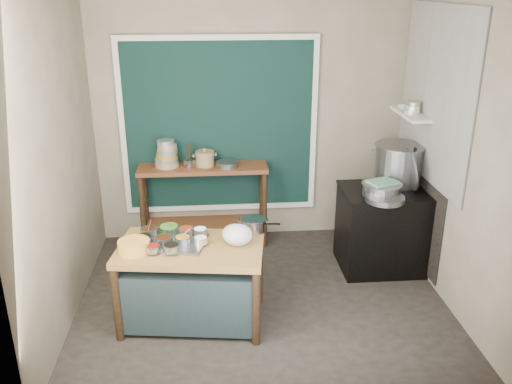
{
  "coord_description": "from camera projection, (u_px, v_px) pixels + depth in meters",
  "views": [
    {
      "loc": [
        -0.43,
        -4.52,
        2.87
      ],
      "look_at": [
        -0.03,
        0.25,
        1.02
      ],
      "focal_mm": 38.0,
      "sensor_mm": 36.0,
      "label": 1
    }
  ],
  "objects": [
    {
      "name": "tile_panel",
      "position": [
        435.0,
        96.0,
        5.25
      ],
      "size": [
        0.02,
        1.7,
        1.7
      ],
      "primitive_type": "cube",
      "color": "#B2B2AA",
      "rests_on": "right_wall"
    },
    {
      "name": "utensil_cup",
      "position": [
        189.0,
        163.0,
        6.04
      ],
      "size": [
        0.15,
        0.15,
        0.09
      ],
      "primitive_type": "cylinder",
      "rotation": [
        0.0,
        0.0,
        0.03
      ],
      "color": "gray",
      "rests_on": "back_counter"
    },
    {
      "name": "floor",
      "position": [
        262.0,
        299.0,
        5.28
      ],
      "size": [
        3.5,
        3.0,
        0.02
      ],
      "primitive_type": "cube",
      "color": "#2D2822",
      "rests_on": "ground"
    },
    {
      "name": "stove_top",
      "position": [
        387.0,
        191.0,
        5.57
      ],
      "size": [
        0.92,
        0.69,
        0.03
      ],
      "primitive_type": "cube",
      "color": "black",
      "rests_on": "stove_block"
    },
    {
      "name": "curtain_frame",
      "position": [
        219.0,
        127.0,
        6.11
      ],
      "size": [
        2.22,
        0.03,
        2.02
      ],
      "primitive_type": null,
      "color": "beige",
      "rests_on": "back_wall"
    },
    {
      "name": "condiment_bowls",
      "position": [
        169.0,
        237.0,
        4.71
      ],
      "size": [
        0.63,
        0.51,
        0.07
      ],
      "color": "gray",
      "rests_on": "condiment_tray"
    },
    {
      "name": "plastic_bag_a",
      "position": [
        238.0,
        235.0,
        4.66
      ],
      "size": [
        0.29,
        0.26,
        0.19
      ],
      "primitive_type": "ellipsoid",
      "rotation": [
        0.0,
        0.0,
        0.21
      ],
      "color": "white",
      "rests_on": "prep_table"
    },
    {
      "name": "back_wall",
      "position": [
        250.0,
        121.0,
        6.17
      ],
      "size": [
        3.5,
        0.02,
        2.8
      ],
      "primitive_type": "cube",
      "color": "gray",
      "rests_on": "floor"
    },
    {
      "name": "saucepan",
      "position": [
        253.0,
        225.0,
        4.93
      ],
      "size": [
        0.25,
        0.25,
        0.13
      ],
      "primitive_type": null,
      "rotation": [
        0.0,
        0.0,
        -0.11
      ],
      "color": "gray",
      "rests_on": "prep_table"
    },
    {
      "name": "prep_table",
      "position": [
        192.0,
        284.0,
        4.81
      ],
      "size": [
        1.34,
        0.88,
        0.75
      ],
      "primitive_type": "cube",
      "rotation": [
        0.0,
        0.0,
        -0.13
      ],
      "color": "brown",
      "rests_on": "floor"
    },
    {
      "name": "yellow_basin",
      "position": [
        134.0,
        246.0,
        4.55
      ],
      "size": [
        0.29,
        0.29,
        0.1
      ],
      "primitive_type": "cylinder",
      "rotation": [
        0.0,
        0.0,
        -0.06
      ],
      "color": "gold",
      "rests_on": "prep_table"
    },
    {
      "name": "ceramic_crock",
      "position": [
        205.0,
        159.0,
        6.06
      ],
      "size": [
        0.25,
        0.25,
        0.15
      ],
      "primitive_type": null,
      "rotation": [
        0.0,
        0.0,
        0.12
      ],
      "color": "olive",
      "rests_on": "back_counter"
    },
    {
      "name": "steamer",
      "position": [
        382.0,
        189.0,
        5.4
      ],
      "size": [
        0.53,
        0.53,
        0.13
      ],
      "primitive_type": null,
      "rotation": [
        0.0,
        0.0,
        0.38
      ],
      "color": "gray",
      "rests_on": "stove_top"
    },
    {
      "name": "plastic_bag_b",
      "position": [
        235.0,
        234.0,
        4.71
      ],
      "size": [
        0.28,
        0.26,
        0.17
      ],
      "primitive_type": "ellipsoid",
      "rotation": [
        0.0,
        0.0,
        0.35
      ],
      "color": "white",
      "rests_on": "prep_table"
    },
    {
      "name": "shallow_pan",
      "position": [
        385.0,
        198.0,
        5.28
      ],
      "size": [
        0.42,
        0.42,
        0.05
      ],
      "primitive_type": "cylinder",
      "rotation": [
        0.0,
        0.0,
        0.11
      ],
      "color": "gray",
      "rests_on": "stove_top"
    },
    {
      "name": "shelf_bowl_stack",
      "position": [
        413.0,
        108.0,
        5.55
      ],
      "size": [
        0.15,
        0.15,
        0.12
      ],
      "color": "silver",
      "rests_on": "wall_shelf"
    },
    {
      "name": "condiment_tray",
      "position": [
        172.0,
        242.0,
        4.71
      ],
      "size": [
        0.64,
        0.52,
        0.03
      ],
      "primitive_type": "cube",
      "rotation": [
        0.0,
        0.0,
        -0.23
      ],
      "color": "gray",
      "rests_on": "prep_table"
    },
    {
      "name": "right_wall",
      "position": [
        455.0,
        157.0,
        4.9
      ],
      "size": [
        0.02,
        3.0,
        2.8
      ],
      "primitive_type": "cube",
      "color": "gray",
      "rests_on": "floor"
    },
    {
      "name": "back_counter",
      "position": [
        204.0,
        205.0,
        6.25
      ],
      "size": [
        1.45,
        0.4,
        0.95
      ],
      "primitive_type": "cube",
      "color": "#5F2F1B",
      "rests_on": "floor"
    },
    {
      "name": "wall_shelf",
      "position": [
        411.0,
        114.0,
        5.61
      ],
      "size": [
        0.22,
        0.7,
        0.03
      ],
      "primitive_type": "cube",
      "color": "beige",
      "rests_on": "right_wall"
    },
    {
      "name": "left_wall",
      "position": [
        58.0,
        167.0,
        4.63
      ],
      "size": [
        0.02,
        3.0,
        2.8
      ],
      "primitive_type": "cube",
      "color": "gray",
      "rests_on": "floor"
    },
    {
      "name": "wide_bowl",
      "position": [
        227.0,
        164.0,
        6.04
      ],
      "size": [
        0.25,
        0.25,
        0.06
      ],
      "primitive_type": "cylinder",
      "rotation": [
        0.0,
        0.0,
        -0.04
      ],
      "color": "gray",
      "rests_on": "back_counter"
    },
    {
      "name": "curtain_panel",
      "position": [
        219.0,
        127.0,
        6.12
      ],
      "size": [
        2.1,
        0.02,
        1.9
      ],
      "primitive_type": "cube",
      "color": "black",
      "rests_on": "back_wall"
    },
    {
      "name": "stock_pot",
      "position": [
        399.0,
        164.0,
        5.7
      ],
      "size": [
        0.6,
        0.6,
        0.42
      ],
      "primitive_type": null,
      "rotation": [
        0.0,
        0.0,
        -0.13
      ],
      "color": "gray",
      "rests_on": "stove_top"
    },
    {
      "name": "bowl_stack",
      "position": [
        167.0,
        155.0,
        6.02
      ],
      "size": [
        0.27,
        0.27,
        0.3
      ],
      "color": "tan",
      "rests_on": "back_counter"
    },
    {
      "name": "pot_lid",
      "position": [
        411.0,
        169.0,
        5.5
      ],
      "size": [
        0.16,
        0.46,
        0.45
      ],
      "primitive_type": "cylinder",
      "rotation": [
        0.0,
        1.36,
        -0.09
      ],
      "color": "gray",
      "rests_on": "stove_top"
    },
    {
      "name": "stove_block",
      "position": [
        384.0,
        230.0,
        5.73
      ],
      "size": [
        0.9,
        0.68,
        0.85
      ],
      "primitive_type": "cube",
      "color": "black",
      "rests_on": "floor"
    },
    {
      "name": "soot_patch",
      "position": [
        419.0,
        201.0,
        5.76
      ],
      "size": [
        0.01,
        1.3,
        1.3
      ],
      "primitive_type": "cube",
      "color": "black",
      "rests_on": "right_wall"
    },
    {
      "name": "shelf_bowl_green",
      "position": [
        404.0,
        106.0,
        5.81
      ],
      "size": [
        0.14,
        0.14,
        0.05
      ],
      "primitive_type": "cylinder",
      "rotation": [
        0.0,
        0.0,
        0.02
      ],
      "color": "gray",
      "rests_on": "wall_shelf"
    },
    {
      "name": "green_cloth",
      "position": [
        382.0,
        182.0,
        5.37
      ],
      "size": [
        0.33,
        0.29,
        0.02
      ],
      "primitive_type": "cube",
      "rotation": [
        0.0,
        0.0,
        0.36
      ],
      "color": "#4B8463",
      "rests_on": "steamer"
    }
  ]
}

